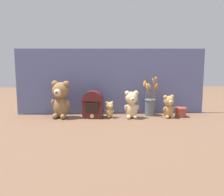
% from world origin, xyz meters
% --- Properties ---
extents(ground_plane, '(4.00, 4.00, 0.00)m').
position_xyz_m(ground_plane, '(0.00, 0.00, 0.00)').
color(ground_plane, brown).
extents(backdrop_wall, '(1.59, 0.02, 0.55)m').
position_xyz_m(backdrop_wall, '(0.00, 0.17, 0.28)').
color(backdrop_wall, slate).
rests_on(backdrop_wall, ground).
extents(teddy_bear_large, '(0.17, 0.15, 0.30)m').
position_xyz_m(teddy_bear_large, '(-0.41, 0.02, 0.16)').
color(teddy_bear_large, olive).
rests_on(teddy_bear_large, ground).
extents(teddy_bear_medium, '(0.12, 0.11, 0.22)m').
position_xyz_m(teddy_bear_medium, '(0.15, -0.01, 0.12)').
color(teddy_bear_medium, '#DBBC84').
rests_on(teddy_bear_medium, ground).
extents(teddy_bear_small, '(0.10, 0.09, 0.18)m').
position_xyz_m(teddy_bear_small, '(0.45, -0.01, 0.10)').
color(teddy_bear_small, tan).
rests_on(teddy_bear_small, ground).
extents(teddy_bear_tiny, '(0.08, 0.07, 0.13)m').
position_xyz_m(teddy_bear_tiny, '(-0.02, 0.01, 0.07)').
color(teddy_bear_tiny, tan).
rests_on(teddy_bear_tiny, ground).
extents(flower_vase, '(0.13, 0.14, 0.33)m').
position_xyz_m(flower_vase, '(0.32, 0.08, 0.10)').
color(flower_vase, slate).
rests_on(flower_vase, ground).
extents(vintage_radio, '(0.17, 0.13, 0.22)m').
position_xyz_m(vintage_radio, '(-0.15, 0.02, 0.11)').
color(vintage_radio, '#4C1919').
rests_on(vintage_radio, ground).
extents(decorative_tin_tall, '(0.09, 0.09, 0.08)m').
position_xyz_m(decorative_tin_tall, '(0.56, 0.02, 0.04)').
color(decorative_tin_tall, '#993D33').
rests_on(decorative_tin_tall, ground).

